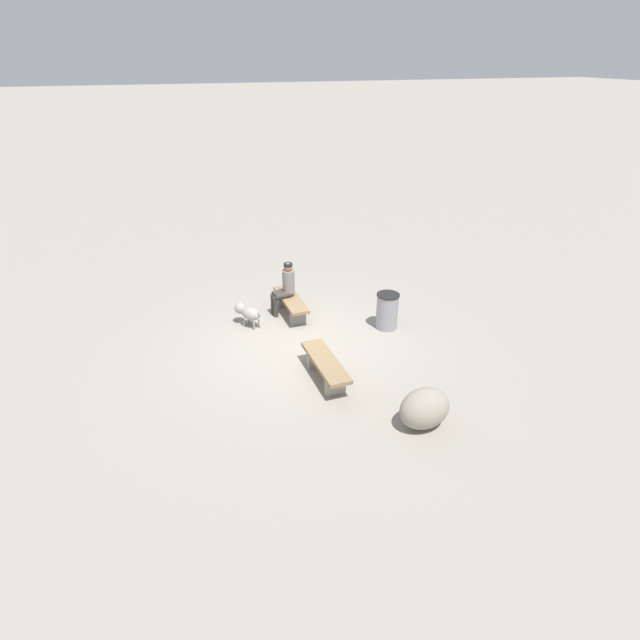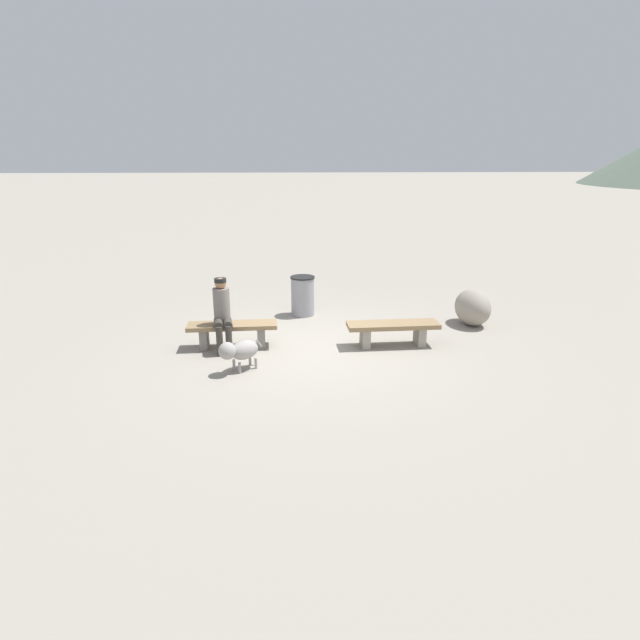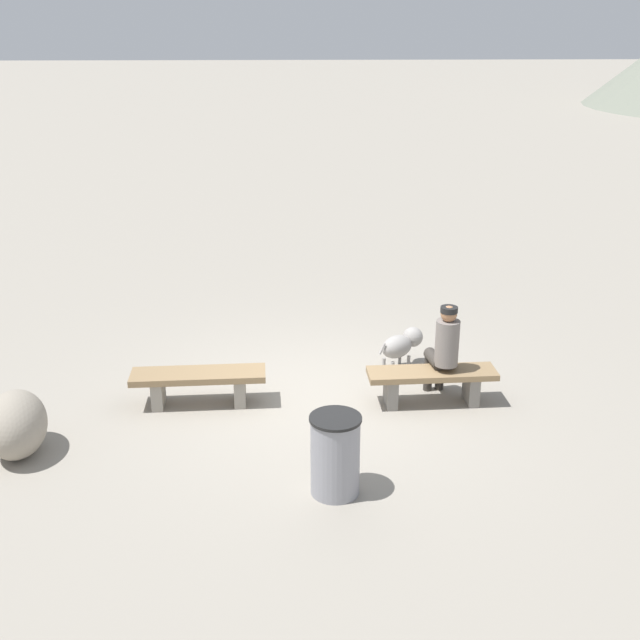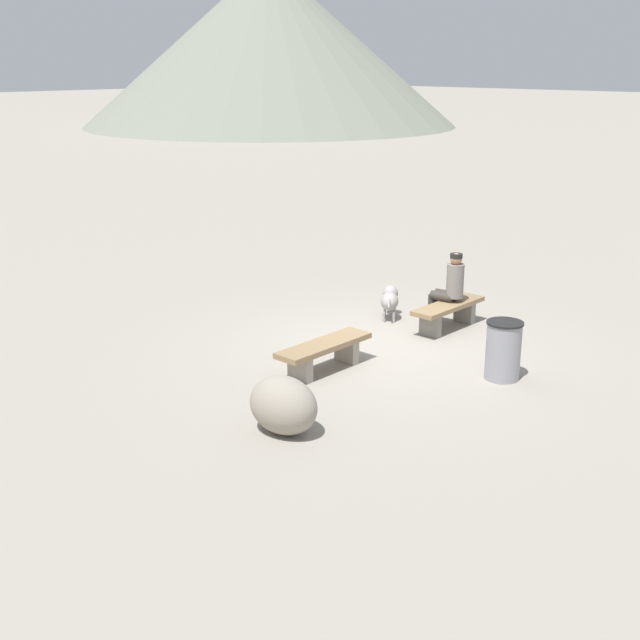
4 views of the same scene
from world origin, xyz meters
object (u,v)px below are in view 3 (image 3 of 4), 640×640
at_px(seated_person, 444,347).
at_px(dog, 402,344).
at_px(bench_right, 432,380).
at_px(bench_left, 199,381).
at_px(trash_bin, 335,455).
at_px(boulder, 16,424).

bearing_deg(seated_person, dog, 101.21).
distance_m(bench_right, seated_person, 0.44).
height_order(bench_left, bench_right, bench_right).
relative_size(bench_left, dog, 2.47).
height_order(seated_person, trash_bin, seated_person).
xyz_separation_m(bench_right, seated_person, (0.15, 0.10, 0.40)).
distance_m(trash_bin, boulder, 3.49).
bearing_deg(trash_bin, dog, 69.54).
bearing_deg(boulder, trash_bin, -15.08).
distance_m(bench_left, seated_person, 3.01).
height_order(bench_right, seated_person, seated_person).
bearing_deg(trash_bin, bench_left, 127.31).
relative_size(seated_person, trash_bin, 1.51).
bearing_deg(bench_left, boulder, -150.80).
relative_size(seated_person, dog, 1.91).
bearing_deg(bench_right, seated_person, 31.61).
height_order(dog, boulder, boulder).
distance_m(seated_person, trash_bin, 2.47).
bearing_deg(seated_person, bench_left, 171.12).
relative_size(bench_left, seated_person, 1.29).
xyz_separation_m(bench_left, trash_bin, (1.53, -2.01, 0.11)).
distance_m(seated_person, boulder, 4.96).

